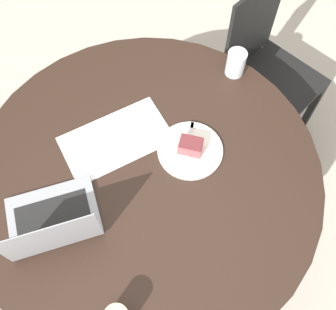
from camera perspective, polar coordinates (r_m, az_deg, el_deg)
name	(u,v)px	position (r m, az deg, el deg)	size (l,w,h in m)	color
ground_plane	(152,229)	(2.15, -2.26, -10.71)	(12.00, 12.00, 0.00)	#B7AD9E
dining_table	(147,181)	(1.55, -3.10, -3.75)	(1.31, 1.31, 0.75)	black
chair	(264,70)	(2.13, 13.81, 11.93)	(0.49, 0.49, 0.92)	black
paper_document	(116,139)	(1.52, -7.53, 2.28)	(0.43, 0.28, 0.00)	white
plate	(190,150)	(1.49, 3.23, 0.71)	(0.25, 0.25, 0.01)	silver
cake_slice	(190,146)	(1.46, 3.28, 1.33)	(0.10, 0.11, 0.06)	#B74C51
fork	(190,137)	(1.50, 3.25, 2.65)	(0.14, 0.13, 0.00)	silver
water_glass	(236,63)	(1.68, 9.81, 13.01)	(0.08, 0.08, 0.11)	silver
laptop	(53,221)	(1.39, -16.36, -9.20)	(0.36, 0.31, 0.21)	gray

